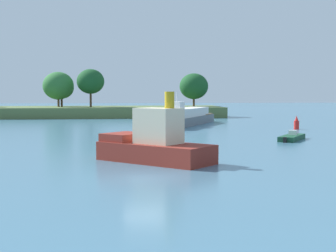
{
  "coord_description": "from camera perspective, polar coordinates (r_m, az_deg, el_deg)",
  "views": [
    {
      "loc": [
        -1.94,
        -29.85,
        5.18
      ],
      "look_at": [
        4.58,
        27.9,
        1.2
      ],
      "focal_mm": 53.58,
      "sensor_mm": 36.0,
      "label": 1
    }
  ],
  "objects": [
    {
      "name": "white_riverboat",
      "position": [
        76.85,
        1.73,
        0.96
      ],
      "size": [
        13.77,
        23.12,
        5.11
      ],
      "color": "slate",
      "rests_on": "ground"
    },
    {
      "name": "ground_plane",
      "position": [
        30.35,
        -2.7,
        -5.91
      ],
      "size": [
        400.0,
        400.0,
        0.0
      ],
      "primitive_type": "plane",
      "color": "teal"
    },
    {
      "name": "tugboat",
      "position": [
        37.03,
        -1.61,
        -2.02
      ],
      "size": [
        8.77,
        8.56,
        5.19
      ],
      "color": "maroon",
      "rests_on": "ground"
    },
    {
      "name": "channel_buoy_red",
      "position": [
        71.16,
        14.41,
        0.27
      ],
      "size": [
        0.7,
        0.7,
        1.9
      ],
      "color": "red",
      "rests_on": "ground"
    },
    {
      "name": "treeline_island",
      "position": [
        104.8,
        -11.39,
        2.4
      ],
      "size": [
        66.02,
        15.57,
        9.81
      ],
      "color": "#566B3D",
      "rests_on": "ground"
    },
    {
      "name": "fishing_skiff",
      "position": [
        55.28,
        13.91,
        -1.28
      ],
      "size": [
        4.53,
        5.65,
        1.03
      ],
      "color": "#19472D",
      "rests_on": "ground"
    }
  ]
}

